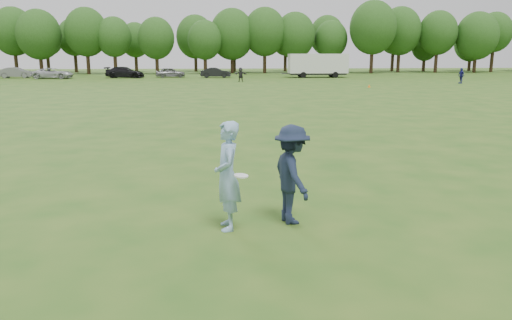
# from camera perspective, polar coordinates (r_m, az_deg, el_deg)

# --- Properties ---
(ground) EXTENTS (200.00, 200.00, 0.00)m
(ground) POSITION_cam_1_polar(r_m,az_deg,el_deg) (10.04, -3.13, -7.24)
(ground) COLOR #265117
(ground) RESTS_ON ground
(thrower) EXTENTS (0.56, 0.80, 2.09)m
(thrower) POSITION_cam_1_polar(r_m,az_deg,el_deg) (9.47, -3.29, -1.83)
(thrower) COLOR #87ACD1
(thrower) RESTS_ON ground
(defender) EXTENTS (1.00, 1.40, 1.97)m
(defender) POSITION_cam_1_polar(r_m,az_deg,el_deg) (9.85, 4.13, -1.65)
(defender) COLOR #192339
(defender) RESTS_ON ground
(player_far_b) EXTENTS (0.57, 1.05, 1.69)m
(player_far_b) POSITION_cam_1_polar(r_m,az_deg,el_deg) (60.31, 22.38, 8.90)
(player_far_b) COLOR navy
(player_far_b) RESTS_ON ground
(player_far_d) EXTENTS (1.57, 0.66, 1.65)m
(player_far_d) POSITION_cam_1_polar(r_m,az_deg,el_deg) (59.71, -1.76, 9.74)
(player_far_d) COLOR #272727
(player_far_d) RESTS_ON ground
(car_b) EXTENTS (4.40, 1.70, 1.43)m
(car_b) POSITION_cam_1_polar(r_m,az_deg,el_deg) (75.24, -25.73, 8.98)
(car_b) COLOR slate
(car_b) RESTS_ON ground
(car_c) EXTENTS (5.20, 2.67, 1.40)m
(car_c) POSITION_cam_1_polar(r_m,az_deg,el_deg) (71.37, -22.17, 9.16)
(car_c) COLOR #BBBBC0
(car_c) RESTS_ON ground
(car_d) EXTENTS (5.34, 2.66, 1.49)m
(car_d) POSITION_cam_1_polar(r_m,az_deg,el_deg) (70.52, -14.76, 9.66)
(car_d) COLOR black
(car_d) RESTS_ON ground
(car_e) EXTENTS (4.18, 2.10, 1.37)m
(car_e) POSITION_cam_1_polar(r_m,az_deg,el_deg) (70.22, -9.75, 9.82)
(car_e) COLOR slate
(car_e) RESTS_ON ground
(car_f) EXTENTS (4.18, 1.68, 1.35)m
(car_f) POSITION_cam_1_polar(r_m,az_deg,el_deg) (69.12, -4.63, 9.91)
(car_f) COLOR black
(car_f) RESTS_ON ground
(field_cone) EXTENTS (0.28, 0.28, 0.30)m
(field_cone) POSITION_cam_1_polar(r_m,az_deg,el_deg) (50.64, 12.80, 8.26)
(field_cone) COLOR orange
(field_cone) RESTS_ON ground
(disc_in_play) EXTENTS (0.32, 0.32, 0.06)m
(disc_in_play) POSITION_cam_1_polar(r_m,az_deg,el_deg) (9.17, -1.72, -1.81)
(disc_in_play) COLOR white
(disc_in_play) RESTS_ON ground
(cargo_trailer) EXTENTS (9.00, 2.75, 3.20)m
(cargo_trailer) POSITION_cam_1_polar(r_m,az_deg,el_deg) (70.11, 7.07, 10.79)
(cargo_trailer) COLOR white
(cargo_trailer) RESTS_ON ground
(treeline) EXTENTS (130.35, 18.39, 11.74)m
(treeline) POSITION_cam_1_polar(r_m,az_deg,el_deg) (86.47, -2.82, 14.08)
(treeline) COLOR #332114
(treeline) RESTS_ON ground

